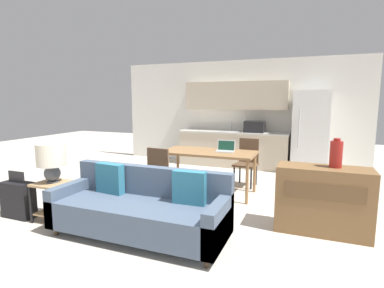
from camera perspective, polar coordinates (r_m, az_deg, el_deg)
The scene contains 14 objects.
ground_plane at distance 4.00m, azimuth -7.96°, elevation -16.60°, with size 20.00×20.00×0.00m, color beige.
wall_back at distance 7.99m, azimuth 8.50°, elevation 5.89°, with size 6.40×0.07×2.70m.
kitchen_counter at distance 7.73m, azimuth 8.04°, elevation 2.02°, with size 2.76×0.65×2.15m.
refrigerator at distance 7.42m, azimuth 21.58°, elevation 2.10°, with size 0.79×0.71×1.90m.
dining_table at distance 5.41m, azimuth 3.20°, elevation -2.07°, with size 1.67×0.82×0.77m.
couch at distance 3.86m, azimuth -9.62°, elevation -12.11°, with size 2.20×0.80×0.85m.
side_table at distance 4.68m, azimuth -25.00°, elevation -8.79°, with size 0.43×0.43×0.55m.
table_lamp at distance 4.56m, azimuth -25.23°, elevation -2.48°, with size 0.39×0.39×0.55m.
credenza at distance 4.20m, azimuth 23.61°, elevation -9.75°, with size 1.13×0.46×0.85m.
vase at distance 4.11m, azimuth 25.76°, elevation -1.71°, with size 0.15×0.15×0.37m.
dining_chair_near_left at distance 4.95m, azimuth -5.71°, elevation -5.48°, with size 0.46×0.46×0.93m.
dining_chair_far_right at distance 6.04m, azimuth 10.41°, elevation -3.06°, with size 0.46×0.46×0.93m.
laptop at distance 5.40m, azimuth 6.40°, elevation -0.90°, with size 0.33×0.27×0.20m.
suitcase at distance 5.05m, azimuth -30.18°, elevation -9.09°, with size 0.48×0.22×0.68m.
Camera 1 is at (1.82, -3.14, 1.68)m, focal length 28.00 mm.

